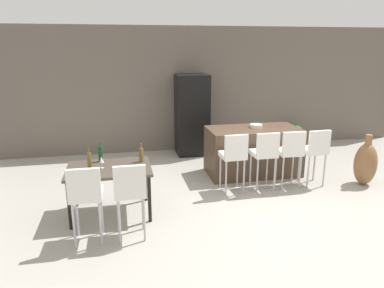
{
  "coord_description": "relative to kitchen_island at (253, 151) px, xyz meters",
  "views": [
    {
      "loc": [
        -2.18,
        -5.51,
        2.47
      ],
      "look_at": [
        -0.99,
        0.21,
        0.85
      ],
      "focal_mm": 33.46,
      "sensor_mm": 36.0,
      "label": 1
    }
  ],
  "objects": [
    {
      "name": "ground_plane",
      "position": [
        -0.37,
        -0.83,
        -0.46
      ],
      "size": [
        10.0,
        10.0,
        0.0
      ],
      "primitive_type": "plane",
      "color": "#ADA89E"
    },
    {
      "name": "back_wall",
      "position": [
        -0.37,
        2.04,
        0.99
      ],
      "size": [
        10.0,
        0.12,
        2.9
      ],
      "primitive_type": "cube",
      "color": "#665B51",
      "rests_on": "ground_plane"
    },
    {
      "name": "kitchen_island",
      "position": [
        0.0,
        0.0,
        0.0
      ],
      "size": [
        1.78,
        0.89,
        0.92
      ],
      "primitive_type": "cube",
      "color": "#4C3828",
      "rests_on": "ground_plane"
    },
    {
      "name": "bar_chair_left",
      "position": [
        -0.68,
        -0.83,
        0.24
      ],
      "size": [
        0.41,
        0.41,
        1.05
      ],
      "color": "white",
      "rests_on": "ground_plane"
    },
    {
      "name": "bar_chair_middle",
      "position": [
        -0.11,
        -0.83,
        0.24
      ],
      "size": [
        0.41,
        0.41,
        1.05
      ],
      "color": "white",
      "rests_on": "ground_plane"
    },
    {
      "name": "bar_chair_right",
      "position": [
        0.37,
        -0.83,
        0.24
      ],
      "size": [
        0.42,
        0.42,
        1.05
      ],
      "color": "white",
      "rests_on": "ground_plane"
    },
    {
      "name": "bar_chair_far",
      "position": [
        0.84,
        -0.83,
        0.24
      ],
      "size": [
        0.41,
        0.41,
        1.05
      ],
      "color": "white",
      "rests_on": "ground_plane"
    },
    {
      "name": "dining_table",
      "position": [
        -2.73,
        -1.24,
        0.21
      ],
      "size": [
        1.22,
        0.87,
        0.74
      ],
      "color": "#4C4238",
      "rests_on": "ground_plane"
    },
    {
      "name": "dining_chair_near",
      "position": [
        -3.01,
        -2.04,
        0.24
      ],
      "size": [
        0.41,
        0.41,
        1.05
      ],
      "color": "white",
      "rests_on": "ground_plane"
    },
    {
      "name": "dining_chair_far",
      "position": [
        -2.46,
        -2.04,
        0.24
      ],
      "size": [
        0.4,
        0.4,
        1.05
      ],
      "color": "white",
      "rests_on": "ground_plane"
    },
    {
      "name": "wine_bottle_end",
      "position": [
        -3.0,
        -1.21,
        0.4
      ],
      "size": [
        0.06,
        0.06,
        0.3
      ],
      "color": "brown",
      "rests_on": "dining_table"
    },
    {
      "name": "wine_bottle_near",
      "position": [
        -2.86,
        -0.94,
        0.41
      ],
      "size": [
        0.07,
        0.07,
        0.31
      ],
      "color": "#194723",
      "rests_on": "dining_table"
    },
    {
      "name": "wine_bottle_right",
      "position": [
        -2.24,
        -1.07,
        0.39
      ],
      "size": [
        0.07,
        0.07,
        0.29
      ],
      "color": "brown",
      "rests_on": "dining_table"
    },
    {
      "name": "wine_glass_left",
      "position": [
        -2.83,
        -1.25,
        0.4
      ],
      "size": [
        0.07,
        0.07,
        0.17
      ],
      "color": "silver",
      "rests_on": "dining_table"
    },
    {
      "name": "refrigerator",
      "position": [
        -0.89,
        1.6,
        0.46
      ],
      "size": [
        0.72,
        0.68,
        1.84
      ],
      "primitive_type": "cube",
      "color": "black",
      "rests_on": "ground_plane"
    },
    {
      "name": "fruit_bowl",
      "position": [
        0.05,
        0.03,
        0.5
      ],
      "size": [
        0.24,
        0.24,
        0.07
      ],
      "primitive_type": "cylinder",
      "color": "beige",
      "rests_on": "kitchen_island"
    },
    {
      "name": "floor_vase",
      "position": [
        1.79,
        -0.97,
        -0.06
      ],
      "size": [
        0.4,
        0.4,
        0.94
      ],
      "color": "brown",
      "rests_on": "ground_plane"
    },
    {
      "name": "potted_plant",
      "position": [
        1.72,
        1.59,
        -0.12
      ],
      "size": [
        0.38,
        0.38,
        0.58
      ],
      "color": "beige",
      "rests_on": "ground_plane"
    }
  ]
}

